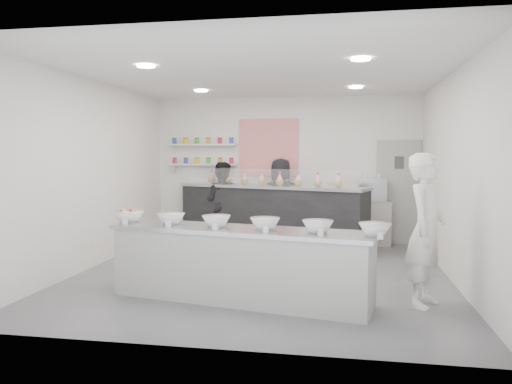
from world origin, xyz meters
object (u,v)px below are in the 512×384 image
at_px(prep_counter, 240,264).
at_px(back_bar, 271,216).
at_px(staff_left, 221,202).
at_px(woman_prep, 426,230).
at_px(staff_right, 281,201).
at_px(espresso_machine, 372,190).
at_px(espresso_ledge, 360,222).

height_order(prep_counter, back_bar, back_bar).
bearing_deg(back_bar, staff_left, -175.50).
bearing_deg(woman_prep, staff_right, 54.31).
bearing_deg(back_bar, prep_counter, -67.79).
distance_m(back_bar, staff_left, 1.14).
height_order(espresso_machine, staff_left, staff_left).
xyz_separation_m(woman_prep, staff_left, (-3.47, 3.86, -0.09)).
xyz_separation_m(espresso_machine, woman_prep, (0.42, -4.04, -0.20)).
height_order(prep_counter, espresso_ledge, prep_counter).
relative_size(prep_counter, woman_prep, 1.81).
distance_m(espresso_ledge, staff_right, 1.66).
xyz_separation_m(espresso_ledge, espresso_machine, (0.22, 0.00, 0.66)).
relative_size(espresso_machine, woman_prep, 0.31).
distance_m(woman_prep, staff_right, 4.45).
xyz_separation_m(prep_counter, back_bar, (-0.17, 3.75, 0.15)).
distance_m(back_bar, espresso_ledge, 1.82).
relative_size(espresso_ledge, staff_left, 0.73).
height_order(back_bar, woman_prep, woman_prep).
xyz_separation_m(espresso_ledge, staff_left, (-2.83, -0.18, 0.38)).
height_order(espresso_ledge, woman_prep, woman_prep).
bearing_deg(espresso_ledge, staff_right, -173.54).
height_order(espresso_machine, staff_right, staff_right).
height_order(espresso_ledge, staff_right, staff_right).
bearing_deg(staff_left, woman_prep, 126.73).
height_order(woman_prep, staff_right, woman_prep).
height_order(staff_left, staff_right, staff_right).
height_order(prep_counter, woman_prep, woman_prep).
xyz_separation_m(back_bar, espresso_ledge, (1.76, 0.47, -0.16)).
distance_m(back_bar, staff_right, 0.43).
xyz_separation_m(back_bar, espresso_machine, (1.97, 0.47, 0.51)).
relative_size(espresso_ledge, woman_prep, 0.66).
bearing_deg(espresso_machine, staff_right, -174.31).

